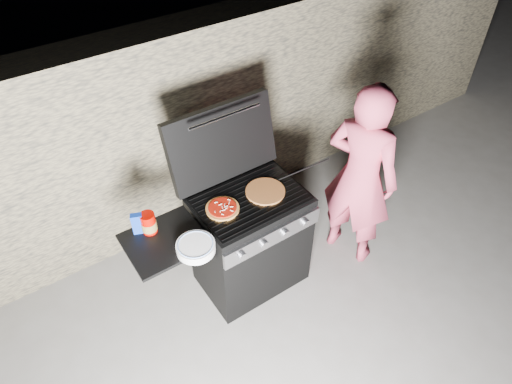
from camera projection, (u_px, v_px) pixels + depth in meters
ground at (251, 277)px, 3.85m from camera, size 50.00×50.00×0.00m
stone_wall at (182, 129)px, 3.87m from camera, size 8.00×0.35×1.80m
gas_grill at (223, 255)px, 3.44m from camera, size 1.34×0.79×0.91m
pizza_topped at (222, 208)px, 3.14m from camera, size 0.27×0.27×0.03m
pizza_plain at (265, 191)px, 3.27m from camera, size 0.35×0.35×0.02m
sauce_jar at (149, 223)px, 2.96m from camera, size 0.13×0.13×0.15m
blue_carton at (138, 224)px, 2.96m from camera, size 0.08×0.07×0.16m
plate_stack at (196, 247)px, 2.87m from camera, size 0.29×0.29×0.06m
person at (360, 178)px, 3.54m from camera, size 0.57×0.69×1.64m
tongs at (304, 170)px, 3.40m from camera, size 0.41×0.10×0.08m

